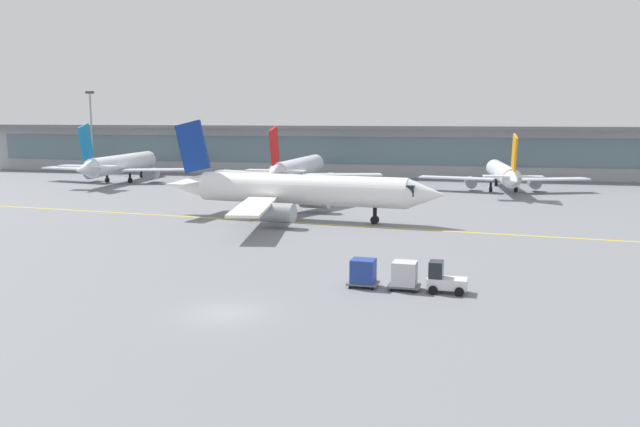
% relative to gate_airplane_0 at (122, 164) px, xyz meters
% --- Properties ---
extents(ground_plane, '(400.00, 400.00, 0.00)m').
position_rel_gate_airplane_0_xyz_m(ground_plane, '(46.02, -70.25, -3.10)').
color(ground_plane, slate).
extents(taxiway_centreline_stripe, '(109.40, 12.22, 0.01)m').
position_rel_gate_airplane_0_xyz_m(taxiway_centreline_stripe, '(41.45, -36.55, -3.10)').
color(taxiway_centreline_stripe, yellow).
rests_on(taxiway_centreline_stripe, ground_plane).
extents(terminal_concourse, '(180.48, 11.00, 9.60)m').
position_rel_gate_airplane_0_xyz_m(terminal_concourse, '(46.02, 22.83, 1.82)').
color(terminal_concourse, '#9EA3A8').
rests_on(terminal_concourse, ground_plane).
extents(gate_airplane_0, '(28.96, 31.23, 10.34)m').
position_rel_gate_airplane_0_xyz_m(gate_airplane_0, '(0.00, 0.00, 0.00)').
color(gate_airplane_0, white).
rests_on(gate_airplane_0, ground_plane).
extents(gate_airplane_1, '(28.20, 30.28, 10.05)m').
position_rel_gate_airplane_0_xyz_m(gate_airplane_1, '(32.00, -0.85, -0.09)').
color(gate_airplane_1, silver).
rests_on(gate_airplane_1, ground_plane).
extents(gate_airplane_2, '(25.53, 27.59, 9.13)m').
position_rel_gate_airplane_0_xyz_m(gate_airplane_2, '(64.28, 0.15, -0.36)').
color(gate_airplane_2, silver).
rests_on(gate_airplane_2, ground_plane).
extents(taxiing_regional_jet, '(33.58, 31.05, 11.12)m').
position_rel_gate_airplane_0_xyz_m(taxiing_regional_jet, '(41.02, -34.51, 0.23)').
color(taxiing_regional_jet, white).
rests_on(taxiing_regional_jet, ground_plane).
extents(baggage_tug, '(2.66, 1.72, 2.10)m').
position_rel_gate_airplane_0_xyz_m(baggage_tug, '(58.48, -62.58, -2.21)').
color(baggage_tug, silver).
rests_on(baggage_tug, ground_plane).
extents(cargo_dolly_lead, '(2.17, 1.69, 1.94)m').
position_rel_gate_airplane_0_xyz_m(cargo_dolly_lead, '(55.86, -62.47, -2.05)').
color(cargo_dolly_lead, '#595B60').
rests_on(cargo_dolly_lead, ground_plane).
extents(cargo_dolly_trailing, '(2.17, 1.69, 1.94)m').
position_rel_gate_airplane_0_xyz_m(cargo_dolly_trailing, '(53.02, -62.34, -2.05)').
color(cargo_dolly_trailing, '#595B60').
rests_on(cargo_dolly_trailing, ground_plane).
extents(apron_light_mast_0, '(1.80, 0.36, 16.23)m').
position_rel_gate_airplane_0_xyz_m(apron_light_mast_0, '(-14.52, 14.64, 5.71)').
color(apron_light_mast_0, gray).
rests_on(apron_light_mast_0, ground_plane).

